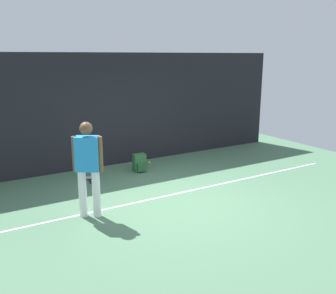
{
  "coord_description": "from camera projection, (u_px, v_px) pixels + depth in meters",
  "views": [
    {
      "loc": [
        -3.67,
        -5.76,
        2.78
      ],
      "look_at": [
        0.0,
        0.4,
        1.0
      ],
      "focal_mm": 39.58,
      "sensor_mm": 36.0,
      "label": 1
    }
  ],
  "objects": [
    {
      "name": "ground_plane",
      "position": [
        178.0,
        200.0,
        7.29
      ],
      "size": [
        12.0,
        12.0,
        0.0
      ],
      "primitive_type": "plane",
      "color": "#4C7556"
    },
    {
      "name": "back_fence",
      "position": [
        116.0,
        110.0,
        9.45
      ],
      "size": [
        10.0,
        0.1,
        2.85
      ],
      "primitive_type": "cube",
      "color": "black",
      "rests_on": "ground"
    },
    {
      "name": "court_line",
      "position": [
        170.0,
        195.0,
        7.56
      ],
      "size": [
        9.0,
        0.05,
        0.0
      ],
      "primitive_type": "cube",
      "color": "white",
      "rests_on": "ground"
    },
    {
      "name": "tennis_player",
      "position": [
        88.0,
        164.0,
        6.35
      ],
      "size": [
        0.46,
        0.4,
        1.7
      ],
      "rotation": [
        0.0,
        0.0,
        -0.57
      ],
      "color": "white",
      "rests_on": "ground"
    },
    {
      "name": "tennis_racket",
      "position": [
        89.0,
        178.0,
        8.6
      ],
      "size": [
        0.39,
        0.64,
        0.03
      ],
      "rotation": [
        0.0,
        0.0,
        1.36
      ],
      "color": "black",
      "rests_on": "ground"
    },
    {
      "name": "backpack",
      "position": [
        140.0,
        163.0,
        9.07
      ],
      "size": [
        0.31,
        0.29,
        0.44
      ],
      "rotation": [
        0.0,
        0.0,
        6.23
      ],
      "color": "#2D6038",
      "rests_on": "ground"
    },
    {
      "name": "tennis_ball_near_player",
      "position": [
        149.0,
        163.0,
        9.75
      ],
      "size": [
        0.07,
        0.07,
        0.07
      ],
      "primitive_type": "sphere",
      "color": "#CCE033",
      "rests_on": "ground"
    }
  ]
}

